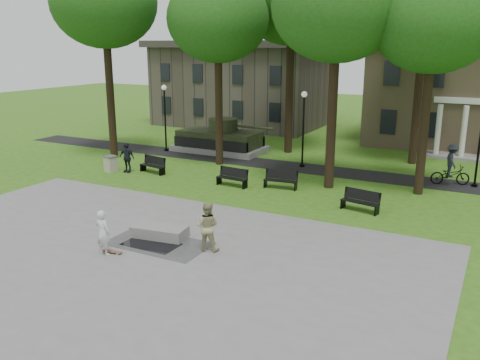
% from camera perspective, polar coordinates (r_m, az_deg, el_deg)
% --- Properties ---
extents(ground, '(120.00, 120.00, 0.00)m').
position_cam_1_polar(ground, '(22.07, -5.85, -5.01)').
color(ground, '#305A15').
rests_on(ground, ground).
extents(plaza, '(22.00, 16.00, 0.02)m').
position_cam_1_polar(plaza, '(18.44, -14.56, -9.59)').
color(plaza, gray).
rests_on(plaza, ground).
extents(footpath, '(44.00, 2.60, 0.01)m').
position_cam_1_polar(footpath, '(32.31, 5.95, 1.50)').
color(footpath, black).
rests_on(footpath, ground).
extents(building_left, '(15.00, 10.00, 7.20)m').
position_cam_1_polar(building_left, '(49.35, 0.44, 10.50)').
color(building_left, '#4C443D').
rests_on(building_left, ground).
extents(tree_0, '(6.80, 6.80, 12.97)m').
position_cam_1_polar(tree_0, '(35.33, -15.00, 18.63)').
color(tree_0, black).
rests_on(tree_0, ground).
extents(tree_1, '(6.20, 6.20, 11.63)m').
position_cam_1_polar(tree_1, '(32.06, -2.50, 17.58)').
color(tree_1, black).
rests_on(tree_1, ground).
extents(tree_2, '(6.60, 6.60, 12.16)m').
position_cam_1_polar(tree_2, '(26.99, 10.85, 18.58)').
color(tree_2, black).
rests_on(tree_2, ground).
extents(tree_3, '(6.00, 6.00, 11.19)m').
position_cam_1_polar(tree_3, '(26.95, 20.99, 16.36)').
color(tree_3, black).
rests_on(tree_3, ground).
extents(tree_5, '(6.40, 6.40, 12.44)m').
position_cam_1_polar(tree_5, '(34.14, 20.15, 17.77)').
color(tree_5, black).
rests_on(tree_5, ground).
extents(lamp_left, '(0.36, 0.36, 4.73)m').
position_cam_1_polar(lamp_left, '(36.86, -8.43, 7.51)').
color(lamp_left, black).
rests_on(lamp_left, ground).
extents(lamp_mid, '(0.36, 0.36, 4.73)m').
position_cam_1_polar(lamp_mid, '(31.87, 7.13, 6.38)').
color(lamp_mid, black).
rests_on(lamp_mid, ground).
extents(lamp_right, '(0.36, 0.36, 4.73)m').
position_cam_1_polar(lamp_right, '(29.90, 25.39, 4.47)').
color(lamp_right, black).
rests_on(lamp_right, ground).
extents(tank_monument, '(7.45, 3.40, 2.40)m').
position_cam_1_polar(tank_monument, '(36.65, -2.25, 4.56)').
color(tank_monument, gray).
rests_on(tank_monument, ground).
extents(puddle, '(2.20, 1.20, 0.00)m').
position_cam_1_polar(puddle, '(20.13, -9.96, -7.13)').
color(puddle, black).
rests_on(puddle, plaza).
extents(concrete_block, '(2.32, 1.30, 0.45)m').
position_cam_1_polar(concrete_block, '(20.74, -9.01, -5.75)').
color(concrete_block, gray).
rests_on(concrete_block, plaza).
extents(skateboard, '(0.80, 0.30, 0.07)m').
position_cam_1_polar(skateboard, '(19.63, -14.13, -7.86)').
color(skateboard, brown).
rests_on(skateboard, plaza).
extents(skateboarder, '(0.66, 0.46, 1.71)m').
position_cam_1_polar(skateboarder, '(19.29, -15.14, -5.72)').
color(skateboarder, silver).
rests_on(skateboarder, plaza).
extents(friend_watching, '(1.06, 0.92, 1.89)m').
position_cam_1_polar(friend_watching, '(19.03, -3.71, -5.21)').
color(friend_watching, tan).
rests_on(friend_watching, plaza).
extents(pedestrian_walker, '(1.07, 0.45, 1.82)m').
position_cam_1_polar(pedestrian_walker, '(31.32, -12.60, 2.48)').
color(pedestrian_walker, black).
rests_on(pedestrian_walker, ground).
extents(cyclist, '(2.19, 1.40, 2.26)m').
position_cam_1_polar(cyclist, '(30.17, 22.59, 1.22)').
color(cyclist, black).
rests_on(cyclist, ground).
extents(park_bench_0, '(1.85, 0.87, 1.00)m').
position_cam_1_polar(park_bench_0, '(30.98, -9.72, 1.75)').
color(park_bench_0, black).
rests_on(park_bench_0, ground).
extents(park_bench_1, '(1.83, 0.68, 1.00)m').
position_cam_1_polar(park_bench_1, '(27.69, -0.84, 0.38)').
color(park_bench_1, black).
rests_on(park_bench_1, ground).
extents(park_bench_2, '(1.84, 0.72, 1.00)m').
position_cam_1_polar(park_bench_2, '(27.30, 4.64, 0.11)').
color(park_bench_2, black).
rests_on(park_bench_2, ground).
extents(park_bench_3, '(1.85, 0.85, 1.00)m').
position_cam_1_polar(park_bench_3, '(24.22, 13.38, -2.21)').
color(park_bench_3, black).
rests_on(park_bench_3, ground).
extents(trash_bin, '(0.77, 0.77, 0.96)m').
position_cam_1_polar(trash_bin, '(31.86, -14.31, 1.80)').
color(trash_bin, '#BEB89C').
rests_on(trash_bin, ground).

